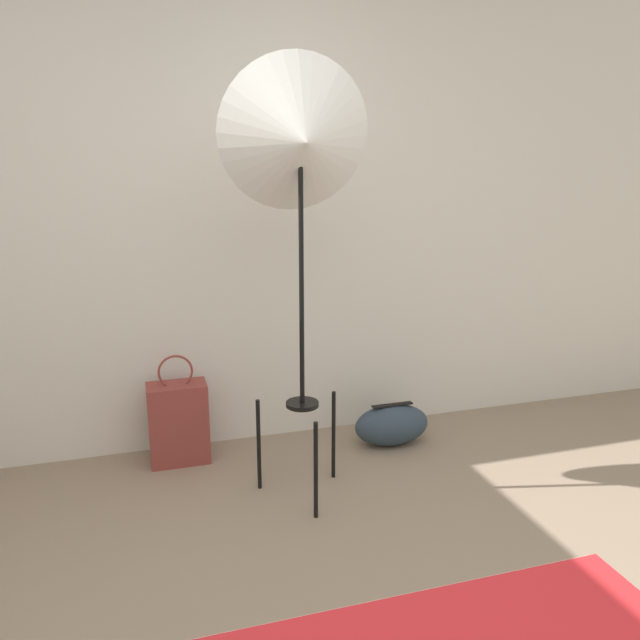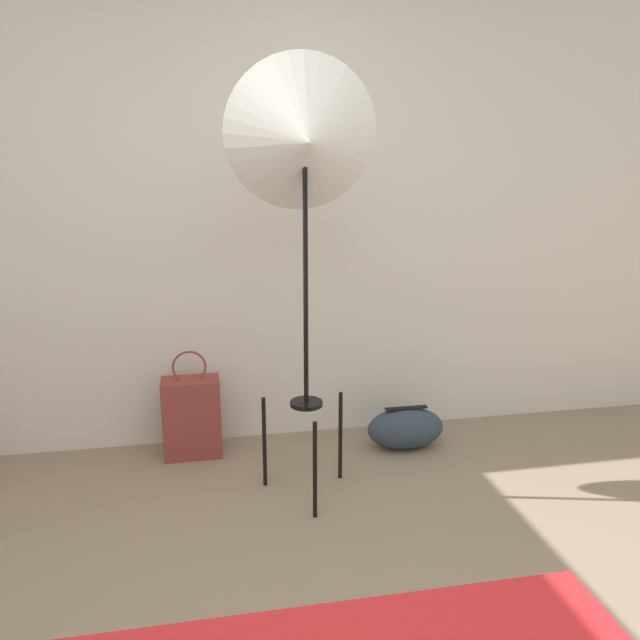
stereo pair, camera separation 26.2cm
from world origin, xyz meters
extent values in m
cube|color=silver|center=(0.00, 2.28, 1.30)|extent=(8.00, 0.05, 2.60)
cylinder|color=black|center=(0.21, 1.34, 0.23)|extent=(0.02, 0.02, 0.46)
cylinder|color=black|center=(0.02, 1.67, 0.23)|extent=(0.02, 0.02, 0.46)
cylinder|color=black|center=(0.40, 1.67, 0.23)|extent=(0.02, 0.02, 0.46)
cylinder|color=black|center=(0.21, 1.56, 0.46)|extent=(0.15, 0.15, 0.02)
cylinder|color=black|center=(0.21, 1.56, 1.06)|extent=(0.02, 0.02, 1.19)
cone|color=white|center=(0.21, 1.56, 1.65)|extent=(0.68, 0.35, 0.71)
cube|color=brown|center=(-0.33, 2.07, 0.22)|extent=(0.31, 0.17, 0.43)
torus|color=brown|center=(-0.33, 2.07, 0.50)|extent=(0.18, 0.01, 0.18)
ellipsoid|color=#2D3D4C|center=(0.83, 1.94, 0.12)|extent=(0.43, 0.23, 0.23)
cube|color=black|center=(0.83, 1.94, 0.24)|extent=(0.24, 0.04, 0.01)
camera|label=1|loc=(-0.50, -1.06, 1.55)|focal=35.00mm
camera|label=2|loc=(-0.25, -1.13, 1.55)|focal=35.00mm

